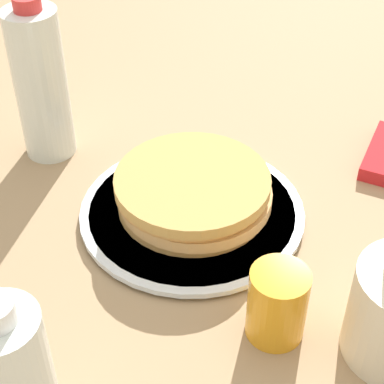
{
  "coord_description": "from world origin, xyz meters",
  "views": [
    {
      "loc": [
        0.36,
        0.44,
        0.54
      ],
      "look_at": [
        -0.02,
        -0.02,
        0.04
      ],
      "focal_mm": 60.0,
      "sensor_mm": 36.0,
      "label": 1
    }
  ],
  "objects_px": {
    "plate": "(192,212)",
    "juice_glass": "(277,304)",
    "water_bottle_mid": "(41,84)",
    "pancake_stack": "(193,191)"
  },
  "relations": [
    {
      "from": "plate",
      "to": "water_bottle_mid",
      "type": "height_order",
      "value": "water_bottle_mid"
    },
    {
      "from": "water_bottle_mid",
      "to": "plate",
      "type": "bearing_deg",
      "value": 104.81
    },
    {
      "from": "plate",
      "to": "water_bottle_mid",
      "type": "xyz_separation_m",
      "value": [
        0.06,
        -0.24,
        0.1
      ]
    },
    {
      "from": "pancake_stack",
      "to": "water_bottle_mid",
      "type": "relative_size",
      "value": 0.87
    },
    {
      "from": "plate",
      "to": "juice_glass",
      "type": "distance_m",
      "value": 0.2
    },
    {
      "from": "pancake_stack",
      "to": "water_bottle_mid",
      "type": "xyz_separation_m",
      "value": [
        0.06,
        -0.24,
        0.07
      ]
    },
    {
      "from": "juice_glass",
      "to": "water_bottle_mid",
      "type": "distance_m",
      "value": 0.43
    },
    {
      "from": "pancake_stack",
      "to": "juice_glass",
      "type": "relative_size",
      "value": 2.37
    },
    {
      "from": "plate",
      "to": "juice_glass",
      "type": "bearing_deg",
      "value": 76.04
    },
    {
      "from": "pancake_stack",
      "to": "juice_glass",
      "type": "xyz_separation_m",
      "value": [
        0.05,
        0.19,
        0.0
      ]
    }
  ]
}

